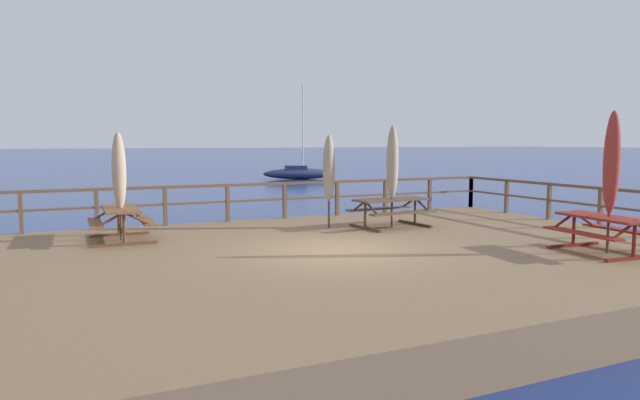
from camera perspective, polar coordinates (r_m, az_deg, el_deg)
ground_plane at (r=12.13m, az=1.62°, el=-8.67°), size 600.00×600.00×0.00m
wooden_deck at (r=12.04m, az=1.63°, el=-6.91°), size 16.10×10.81×0.76m
railing_waterside_far at (r=16.68m, az=-6.40°, el=0.54°), size 15.90×0.10×1.09m
railing_side_right at (r=16.88m, az=26.43°, el=0.02°), size 0.10×10.61×1.09m
picnic_table_front_right at (r=15.34m, az=7.16°, el=-0.63°), size 2.14×1.56×0.78m
picnic_table_back_right at (r=13.02m, az=26.59°, el=-2.36°), size 1.53×1.97×0.78m
picnic_table_back_left at (r=13.89m, az=-19.41°, el=-1.61°), size 1.43×1.85×0.78m
patio_umbrella_tall_back_left at (r=15.25m, az=7.31°, el=3.77°), size 0.32×0.32×2.73m
patio_umbrella_short_mid at (r=12.93m, az=27.32°, el=3.32°), size 0.32×0.32×2.92m
patio_umbrella_tall_mid_left at (r=13.83m, az=-19.60°, el=2.70°), size 0.32×0.32×2.52m
patio_umbrella_tall_front at (r=15.04m, az=0.90°, el=3.17°), size 0.32×0.32×2.49m
sailboat_distant at (r=46.87m, az=-2.10°, el=2.74°), size 6.23×3.33×7.72m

